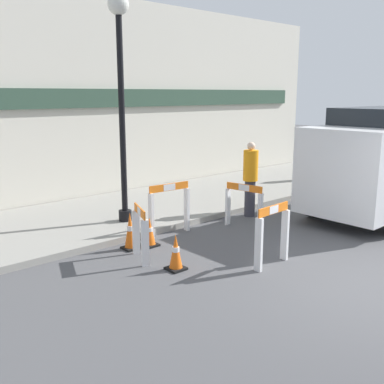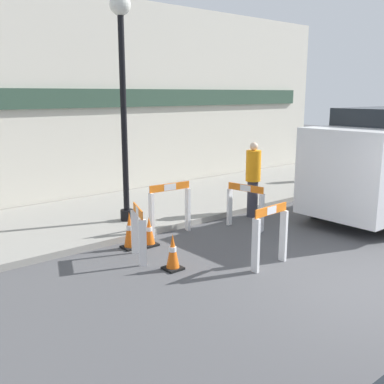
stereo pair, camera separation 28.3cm
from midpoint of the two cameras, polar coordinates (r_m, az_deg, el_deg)
The scene contains 12 objects.
sidewalk_slab at distance 11.60m, azimuth -6.73°, elevation -1.96°, with size 18.00×3.72×0.13m.
storefront_facade at distance 12.88m, azimuth -12.11°, elevation 11.37°, with size 18.00×0.22×5.50m.
streetlamp_post at distance 9.85m, azimuth -9.89°, elevation 13.99°, with size 0.44×0.44×4.79m.
barricade_0 at distance 7.83m, azimuth 9.16°, elevation -5.20°, with size 0.84×0.18×1.08m.
barricade_1 at distance 9.94m, azimuth 5.78°, elevation -1.55°, with size 0.28×0.91×0.99m.
barricade_2 at distance 9.44m, azimuth -3.75°, elevation -1.87°, with size 0.97×0.21×1.10m.
barricade_3 at distance 8.07m, azimuth -7.60°, elevation -5.07°, with size 0.39×0.73×0.98m.
traffic_cone_0 at distance 7.63m, azimuth -3.15°, elevation -7.71°, with size 0.30×0.30×0.63m.
traffic_cone_1 at distance 8.83m, azimuth -6.32°, elevation -5.11°, with size 0.30×0.30×0.58m.
traffic_cone_2 at distance 8.70m, azimuth -8.78°, elevation -4.97°, with size 0.30×0.30×0.72m.
person_worker at distance 10.83m, azimuth 6.68°, elevation 1.93°, with size 0.47×0.47×1.81m.
person_pedestrian at distance 15.53m, azimuth 15.79°, elevation 4.82°, with size 0.37×0.37×1.62m.
Camera 1 is at (-6.53, -2.77, 2.92)m, focal length 42.00 mm.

